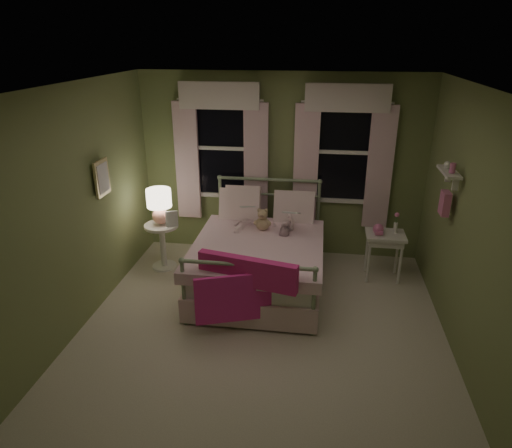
% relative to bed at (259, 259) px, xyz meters
% --- Properties ---
extents(room_shell, '(4.20, 4.20, 4.20)m').
position_rel_bed_xyz_m(room_shell, '(0.16, -1.01, 0.92)').
color(room_shell, silver).
rests_on(room_shell, ground).
extents(bed, '(1.58, 2.04, 1.18)m').
position_rel_bed_xyz_m(bed, '(0.00, 0.00, 0.00)').
color(bed, white).
rests_on(bed, ground).
extents(pink_throw, '(1.10, 0.44, 0.71)m').
position_rel_bed_xyz_m(pink_throw, '(0.01, -1.02, 0.23)').
color(pink_throw, '#D82A7F').
rests_on(pink_throw, bed).
extents(child_left, '(0.28, 0.21, 0.69)m').
position_rel_bed_xyz_m(child_left, '(-0.27, 0.43, 0.54)').
color(child_left, '#F7D1DD').
rests_on(child_left, bed).
extents(child_right, '(0.34, 0.27, 0.70)m').
position_rel_bed_xyz_m(child_right, '(0.29, 0.43, 0.54)').
color(child_right, '#F7D1DD').
rests_on(child_right, bed).
extents(book_left, '(0.21, 0.14, 0.26)m').
position_rel_bed_xyz_m(book_left, '(-0.27, 0.18, 0.59)').
color(book_left, beige).
rests_on(book_left, child_left).
extents(book_right, '(0.21, 0.13, 0.26)m').
position_rel_bed_xyz_m(book_right, '(0.29, 0.18, 0.54)').
color(book_right, beige).
rests_on(book_right, child_right).
extents(teddy_bear, '(0.23, 0.19, 0.31)m').
position_rel_bed_xyz_m(teddy_bear, '(0.01, 0.27, 0.42)').
color(teddy_bear, tan).
rests_on(teddy_bear, bed).
extents(nightstand_left, '(0.46, 0.46, 0.65)m').
position_rel_bed_xyz_m(nightstand_left, '(-1.39, 0.30, 0.04)').
color(nightstand_left, white).
rests_on(nightstand_left, ground).
extents(table_lamp, '(0.33, 0.33, 0.49)m').
position_rel_bed_xyz_m(table_lamp, '(-1.39, 0.30, 0.58)').
color(table_lamp, '#FAA894').
rests_on(table_lamp, nightstand_left).
extents(book_nightstand, '(0.23, 0.26, 0.02)m').
position_rel_bed_xyz_m(book_nightstand, '(-1.29, 0.22, 0.28)').
color(book_nightstand, beige).
rests_on(book_nightstand, nightstand_left).
extents(nightstand_right, '(0.50, 0.40, 0.64)m').
position_rel_bed_xyz_m(nightstand_right, '(1.60, 0.41, 0.17)').
color(nightstand_right, white).
rests_on(nightstand_right, ground).
extents(pink_toy, '(0.14, 0.19, 0.14)m').
position_rel_bed_xyz_m(pink_toy, '(1.50, 0.41, 0.33)').
color(pink_toy, pink).
rests_on(pink_toy, nightstand_right).
extents(bud_vase, '(0.06, 0.06, 0.28)m').
position_rel_bed_xyz_m(bud_vase, '(1.72, 0.46, 0.41)').
color(bud_vase, white).
rests_on(bud_vase, nightstand_right).
extents(window_left, '(1.34, 0.13, 1.96)m').
position_rel_bed_xyz_m(window_left, '(-0.69, 1.02, 1.25)').
color(window_left, black).
rests_on(window_left, room_shell).
extents(window_right, '(1.34, 0.13, 1.96)m').
position_rel_bed_xyz_m(window_right, '(1.01, 1.02, 1.25)').
color(window_right, black).
rests_on(window_right, room_shell).
extents(wall_shelf, '(0.15, 0.50, 0.60)m').
position_rel_bed_xyz_m(wall_shelf, '(2.06, -0.30, 1.15)').
color(wall_shelf, white).
rests_on(wall_shelf, room_shell).
extents(framed_picture, '(0.03, 0.32, 0.42)m').
position_rel_bed_xyz_m(framed_picture, '(-1.79, -0.41, 1.12)').
color(framed_picture, beige).
rests_on(framed_picture, room_shell).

